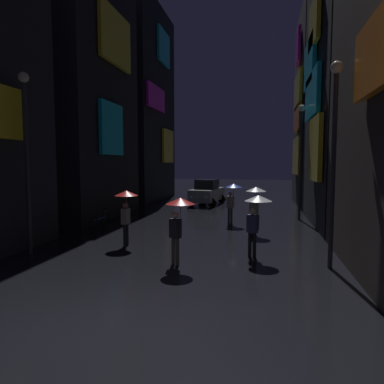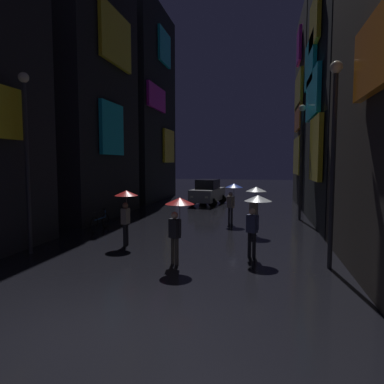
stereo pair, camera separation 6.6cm
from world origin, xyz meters
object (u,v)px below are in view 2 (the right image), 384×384
bicycle_parked_at_storefront (100,222)px  car_distant (208,192)px  pedestrian_foreground_left_red (178,212)px  streetlamp_right_far (301,150)px  streetlamp_left_near (26,144)px  pedestrian_midstreet_left_clear (256,209)px  pedestrian_foreground_right_red (126,202)px  pedestrian_near_crossing_clear (255,197)px  pedestrian_far_right_blue (233,192)px  streetlamp_right_near (334,143)px

bicycle_parked_at_storefront → car_distant: car_distant is taller
pedestrian_foreground_left_red → streetlamp_right_far: (4.57, 9.70, 2.23)m
streetlamp_left_near → bicycle_parked_at_storefront: bearing=84.9°
pedestrian_midstreet_left_clear → pedestrian_foreground_right_red: (-4.95, 0.82, 0.00)m
pedestrian_near_crossing_clear → bicycle_parked_at_storefront: bearing=-175.9°
bicycle_parked_at_storefront → pedestrian_far_right_blue: bearing=25.0°
pedestrian_foreground_right_red → streetlamp_left_near: 4.03m
pedestrian_far_right_blue → car_distant: size_ratio=0.49×
pedestrian_foreground_left_red → streetlamp_right_far: 10.95m
pedestrian_midstreet_left_clear → bicycle_parked_at_storefront: (-7.37, 3.38, -1.28)m
streetlamp_right_far → streetlamp_right_near: streetlamp_right_far is taller
pedestrian_far_right_blue → pedestrian_foreground_right_red: bearing=-124.0°
pedestrian_near_crossing_clear → streetlamp_right_far: streetlamp_right_far is taller
pedestrian_foreground_left_red → streetlamp_right_far: size_ratio=0.33×
bicycle_parked_at_storefront → car_distant: 11.40m
pedestrian_foreground_left_red → pedestrian_near_crossing_clear: bearing=67.0°
pedestrian_foreground_right_red → pedestrian_foreground_left_red: bearing=-39.4°
streetlamp_right_near → streetlamp_left_near: bearing=-177.7°
car_distant → pedestrian_far_right_blue: bearing=-71.9°
pedestrian_foreground_left_red → pedestrian_foreground_right_red: same height
pedestrian_foreground_left_red → car_distant: bearing=95.9°
pedestrian_foreground_left_red → bicycle_parked_at_storefront: (-5.03, 4.71, -1.28)m
bicycle_parked_at_storefront → streetlamp_left_near: (-0.40, -4.46, 3.45)m
pedestrian_near_crossing_clear → streetlamp_right_far: 5.52m
bicycle_parked_at_storefront → streetlamp_left_near: streetlamp_left_near is taller
pedestrian_far_right_blue → pedestrian_near_crossing_clear: size_ratio=1.00×
streetlamp_right_far → streetlamp_right_near: size_ratio=1.04×
pedestrian_near_crossing_clear → streetlamp_right_far: (2.35, 4.47, 2.23)m
bicycle_parked_at_storefront → streetlamp_right_far: bearing=27.5°
streetlamp_left_near → pedestrian_midstreet_left_clear: bearing=7.9°
pedestrian_foreground_left_red → streetlamp_right_near: (4.57, 0.65, 2.11)m
car_distant → streetlamp_right_far: size_ratio=0.68×
pedestrian_foreground_left_red → streetlamp_left_near: 5.85m
car_distant → streetlamp_right_far: (6.18, -5.87, 2.97)m
pedestrian_far_right_blue → pedestrian_foreground_left_red: 7.60m
pedestrian_foreground_right_red → car_distant: size_ratio=0.49×
streetlamp_right_far → streetlamp_left_near: streetlamp_right_far is taller
pedestrian_far_right_blue → streetlamp_right_near: 8.03m
pedestrian_foreground_left_red → car_distant: 15.67m
bicycle_parked_at_storefront → streetlamp_right_near: size_ratio=0.30×
pedestrian_foreground_right_red → bicycle_parked_at_storefront: (-2.41, 2.56, -1.28)m
pedestrian_foreground_right_red → car_distant: pedestrian_foreground_right_red is taller
pedestrian_midstreet_left_clear → streetlamp_right_near: streetlamp_right_near is taller
pedestrian_foreground_left_red → streetlamp_left_near: bearing=177.4°
streetlamp_left_near → pedestrian_foreground_left_red: bearing=-2.6°
pedestrian_foreground_left_red → bicycle_parked_at_storefront: bearing=136.9°
bicycle_parked_at_storefront → streetlamp_right_far: size_ratio=0.29×
pedestrian_near_crossing_clear → car_distant: pedestrian_near_crossing_clear is taller
car_distant → pedestrian_foreground_left_red: bearing=-84.1°
pedestrian_far_right_blue → car_distant: 8.49m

